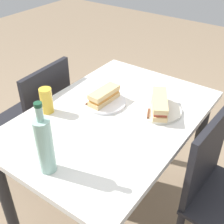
# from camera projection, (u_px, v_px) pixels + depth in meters

# --- Properties ---
(ground_plane) EXTENTS (8.00, 8.00, 0.00)m
(ground_plane) POSITION_uv_depth(u_px,v_px,m) (112.00, 209.00, 1.90)
(ground_plane) COLOR #8C755B
(dining_table) EXTENTS (1.11, 0.76, 0.74)m
(dining_table) POSITION_uv_depth(u_px,v_px,m) (112.00, 134.00, 1.55)
(dining_table) COLOR silver
(dining_table) RESTS_ON ground
(chair_far) EXTENTS (0.42, 0.42, 0.86)m
(chair_far) POSITION_uv_depth(u_px,v_px,m) (40.00, 116.00, 1.90)
(chair_far) COLOR black
(chair_far) RESTS_ON ground
(chair_near) EXTENTS (0.42, 0.42, 0.86)m
(chair_near) POSITION_uv_depth(u_px,v_px,m) (220.00, 191.00, 1.39)
(chair_near) COLOR black
(chair_near) RESTS_ON ground
(plate_near) EXTENTS (0.23, 0.23, 0.01)m
(plate_near) POSITION_uv_depth(u_px,v_px,m) (104.00, 102.00, 1.56)
(plate_near) COLOR white
(plate_near) RESTS_ON dining_table
(baguette_sandwich_near) EXTENTS (0.19, 0.08, 0.07)m
(baguette_sandwich_near) POSITION_uv_depth(u_px,v_px,m) (104.00, 96.00, 1.54)
(baguette_sandwich_near) COLOR #DBB77A
(baguette_sandwich_near) RESTS_ON plate_near
(knife_near) EXTENTS (0.18, 0.02, 0.01)m
(knife_near) POSITION_uv_depth(u_px,v_px,m) (96.00, 98.00, 1.58)
(knife_near) COLOR silver
(knife_near) RESTS_ON plate_near
(plate_far) EXTENTS (0.23, 0.23, 0.01)m
(plate_far) POSITION_uv_depth(u_px,v_px,m) (159.00, 110.00, 1.50)
(plate_far) COLOR silver
(plate_far) RESTS_ON dining_table
(baguette_sandwich_far) EXTENTS (0.23, 0.17, 0.07)m
(baguette_sandwich_far) POSITION_uv_depth(u_px,v_px,m) (160.00, 104.00, 1.48)
(baguette_sandwich_far) COLOR #DBB77A
(baguette_sandwich_far) RESTS_ON plate_far
(knife_far) EXTENTS (0.17, 0.09, 0.01)m
(knife_far) POSITION_uv_depth(u_px,v_px,m) (149.00, 109.00, 1.49)
(knife_far) COLOR silver
(knife_far) RESTS_ON plate_far
(water_bottle) EXTENTS (0.07, 0.07, 0.31)m
(water_bottle) POSITION_uv_depth(u_px,v_px,m) (45.00, 145.00, 1.10)
(water_bottle) COLOR #99C6B7
(water_bottle) RESTS_ON dining_table
(beer_glass) EXTENTS (0.06, 0.06, 0.13)m
(beer_glass) POSITION_uv_depth(u_px,v_px,m) (46.00, 101.00, 1.47)
(beer_glass) COLOR gold
(beer_glass) RESTS_ON dining_table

